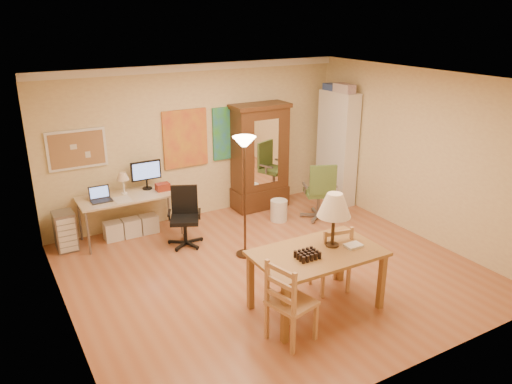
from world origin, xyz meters
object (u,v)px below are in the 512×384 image
office_chair_black (185,230)px  computer_desk (132,211)px  dining_table (324,239)px  armoire (260,164)px  office_chair_green (319,204)px  bookshelf (337,148)px

office_chair_black → computer_desk: bearing=130.7°
dining_table → office_chair_black: dining_table is taller
computer_desk → armoire: size_ratio=0.82×
computer_desk → office_chair_black: size_ratio=1.71×
computer_desk → office_chair_green: (3.10, -0.95, -0.16)m
armoire → bookshelf: (1.44, -0.44, 0.21)m
dining_table → computer_desk: (-1.43, 3.23, -0.48)m
bookshelf → computer_desk: bearing=174.8°
armoire → computer_desk: bearing=-178.1°
armoire → bookshelf: 1.52m
dining_table → bookshelf: bearing=49.1°
computer_desk → bookshelf: (3.92, -0.36, 0.62)m
computer_desk → office_chair_black: bearing=-49.3°
dining_table → armoire: 3.47m
office_chair_black → armoire: armoire is taller
office_chair_black → armoire: 2.11m
computer_desk → office_chair_green: computer_desk is taller
computer_desk → armoire: bearing=1.9°
office_chair_green → armoire: (-0.62, 1.03, 0.57)m
office_chair_black → office_chair_green: size_ratio=0.89×
computer_desk → office_chair_black: 0.98m
office_chair_black → bookshelf: 3.41m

